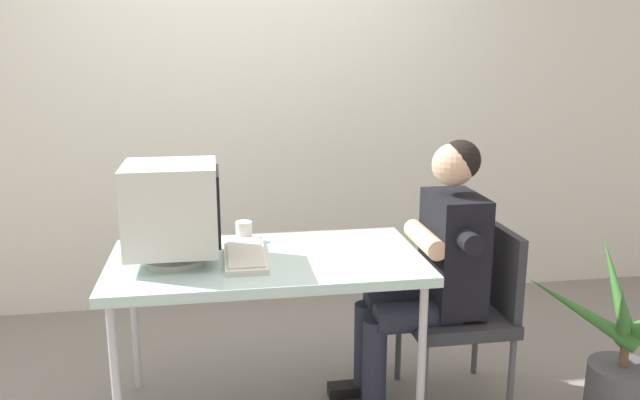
% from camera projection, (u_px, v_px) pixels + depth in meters
% --- Properties ---
extents(wall_back, '(8.00, 0.10, 3.00)m').
position_uv_depth(wall_back, '(294.00, 72.00, 4.04)').
color(wall_back, silver).
rests_on(wall_back, ground_plane).
extents(desk, '(1.37, 0.75, 0.76)m').
position_uv_depth(desk, '(267.00, 268.00, 2.84)').
color(desk, '#B7B7BC').
rests_on(desk, ground_plane).
extents(crt_monitor, '(0.39, 0.36, 0.43)m').
position_uv_depth(crt_monitor, '(172.00, 209.00, 2.71)').
color(crt_monitor, silver).
rests_on(crt_monitor, desk).
extents(keyboard, '(0.18, 0.46, 0.03)m').
position_uv_depth(keyboard, '(245.00, 255.00, 2.81)').
color(keyboard, silver).
rests_on(keyboard, desk).
extents(office_chair, '(0.47, 0.47, 0.84)m').
position_uv_depth(office_chair, '(468.00, 304.00, 3.02)').
color(office_chair, '#4C4C51').
rests_on(office_chair, ground_plane).
extents(person_seated, '(0.67, 0.56, 1.26)m').
position_uv_depth(person_seated, '(432.00, 266.00, 2.94)').
color(person_seated, black).
rests_on(person_seated, ground_plane).
extents(potted_plant, '(0.85, 0.73, 0.80)m').
position_uv_depth(potted_plant, '(624.00, 358.00, 2.88)').
color(potted_plant, '#4C4C51').
rests_on(potted_plant, ground_plane).
extents(desk_mug, '(0.08, 0.09, 0.09)m').
position_uv_depth(desk_mug, '(244.00, 231.00, 3.06)').
color(desk_mug, white).
rests_on(desk_mug, desk).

